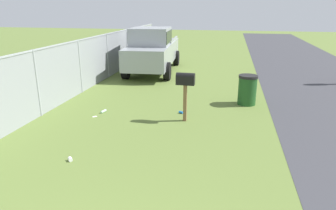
{
  "coord_description": "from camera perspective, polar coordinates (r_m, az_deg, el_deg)",
  "views": [
    {
      "loc": [
        -1.22,
        -1.3,
        3.01
      ],
      "look_at": [
        5.29,
        0.01,
        0.87
      ],
      "focal_mm": 32.97,
      "sensor_mm": 36.0,
      "label": 1
    }
  ],
  "objects": [
    {
      "name": "mailbox",
      "position": [
        8.19,
        3.23,
        4.12
      ],
      "size": [
        0.23,
        0.5,
        1.34
      ],
      "rotation": [
        0.0,
        0.0,
        -0.04
      ],
      "color": "brown",
      "rests_on": "ground"
    },
    {
      "name": "pickup_truck",
      "position": [
        14.65,
        -2.85,
        10.36
      ],
      "size": [
        5.44,
        2.34,
        2.09
      ],
      "rotation": [
        0.0,
        0.0,
        3.21
      ],
      "color": "#93999E",
      "rests_on": "ground"
    },
    {
      "name": "trash_bin",
      "position": [
        10.09,
        14.45,
        2.74
      ],
      "size": [
        0.6,
        0.6,
        0.95
      ],
      "color": "#1E4C1E",
      "rests_on": "ground"
    },
    {
      "name": "fence_section",
      "position": [
        12.64,
        -13.35,
        8.3
      ],
      "size": [
        18.08,
        0.07,
        1.89
      ],
      "color": "#9EA3A8",
      "rests_on": "ground"
    },
    {
      "name": "litter_bottle_midfield_a",
      "position": [
        9.33,
        -11.85,
        -1.14
      ],
      "size": [
        0.23,
        0.12,
        0.07
      ],
      "primitive_type": "cylinder",
      "rotation": [
        0.0,
        1.57,
        6.05
      ],
      "color": "#B2D8BF",
      "rests_on": "ground"
    },
    {
      "name": "litter_can_midfield_b",
      "position": [
        9.06,
        2.41,
        -1.36
      ],
      "size": [
        0.11,
        0.14,
        0.07
      ],
      "primitive_type": "cylinder",
      "rotation": [
        0.0,
        1.57,
        1.19
      ],
      "color": "blue",
      "rests_on": "ground"
    },
    {
      "name": "litter_cup_near_hydrant",
      "position": [
        6.67,
        -17.64,
        -9.53
      ],
      "size": [
        0.13,
        0.13,
        0.08
      ],
      "primitive_type": "cylinder",
      "rotation": [
        0.0,
        1.57,
        3.88
      ],
      "color": "white",
      "rests_on": "ground"
    },
    {
      "name": "litter_wrapper_far_scatter",
      "position": [
        9.04,
        -13.39,
        -2.08
      ],
      "size": [
        0.14,
        0.15,
        0.01
      ],
      "primitive_type": "cube",
      "rotation": [
        0.0,
        0.0,
        2.32
      ],
      "color": "silver",
      "rests_on": "ground"
    }
  ]
}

